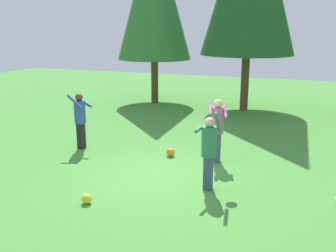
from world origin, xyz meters
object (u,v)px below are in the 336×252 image
object	(u,v)px
person_catcher	(217,125)
ball_yellow	(87,199)
frisbee	(222,102)
person_thrower	(209,147)
ball_orange	(171,152)
person_bystander	(80,116)

from	to	relation	value
person_catcher	ball_yellow	size ratio (longest dim) A/B	7.91
ball_yellow	frisbee	bearing A→B (deg)	46.02
frisbee	person_thrower	bearing A→B (deg)	-97.24
person_catcher	ball_orange	xyz separation A→B (m)	(-1.36, 0.01, -0.94)
person_thrower	frisbee	bearing A→B (deg)	-0.00
person_catcher	ball_orange	bearing A→B (deg)	-107.76
person_thrower	person_catcher	bearing A→B (deg)	14.91
ball_orange	frisbee	bearing A→B (deg)	-33.16
ball_yellow	ball_orange	xyz separation A→B (m)	(0.62, 3.54, 0.01)
person_bystander	ball_yellow	bearing A→B (deg)	-45.10
frisbee	ball_yellow	bearing A→B (deg)	-133.98
person_thrower	ball_yellow	size ratio (longest dim) A/B	8.45
person_thrower	frisbee	distance (m)	1.20
person_bystander	ball_yellow	world-z (taller)	person_bystander
person_thrower	person_catcher	size ratio (longest dim) A/B	1.07
person_bystander	ball_orange	distance (m)	3.00
frisbee	ball_orange	size ratio (longest dim) A/B	1.52
person_bystander	ball_orange	size ratio (longest dim) A/B	6.95
person_thrower	person_catcher	world-z (taller)	person_thrower
person_catcher	frisbee	bearing A→B (deg)	-0.00
ball_orange	person_bystander	bearing A→B (deg)	-175.17
person_thrower	ball_orange	xyz separation A→B (m)	(-1.62, 1.90, -0.91)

